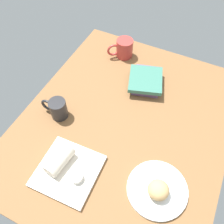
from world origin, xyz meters
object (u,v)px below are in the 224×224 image
round_plate (157,189)px  second_mug (124,48)px  sauce_cup (77,177)px  breakfast_wrap (60,160)px  book_stack (146,80)px  coffee_mug (57,109)px  scone_pastry (158,190)px  square_plate (68,171)px

round_plate → second_mug: 76.16cm
sauce_cup → breakfast_wrap: (2.62, 8.95, 1.72)cm
book_stack → coffee_mug: coffee_mug is taller
scone_pastry → book_stack: (49.91, 23.96, -1.67)cm
scone_pastry → square_plate: scone_pastry is taller
book_stack → coffee_mug: size_ratio=1.87×
round_plate → coffee_mug: (13.30, 52.15, 4.11)cm
book_stack → round_plate: bearing=-154.1°
square_plate → book_stack: (56.79, -10.22, 2.07)cm
book_stack → second_mug: (14.73, 18.72, 2.26)cm
sauce_cup → breakfast_wrap: 9.48cm
second_mug → round_plate: bearing=-146.2°
sauce_cup → round_plate: bearing=-71.2°
round_plate → book_stack: (48.45, 23.57, 2.17)cm
sauce_cup → book_stack: 58.48cm
square_plate → breakfast_wrap: size_ratio=1.85×
scone_pastry → book_stack: bearing=25.6°
round_plate → book_stack: 53.92cm
square_plate → coffee_mug: bearing=40.3°
scone_pastry → breakfast_wrap: size_ratio=0.63×
sauce_cup → second_mug: (72.98, 13.48, 2.22)cm
scone_pastry → coffee_mug: size_ratio=0.62×
round_plate → breakfast_wrap: bearing=100.8°
square_plate → breakfast_wrap: bearing=73.7°
sauce_cup → book_stack: book_stack is taller
square_plate → coffee_mug: size_ratio=1.83×
breakfast_wrap → book_stack: bearing=-97.8°
round_plate → sauce_cup: (-9.79, 28.82, 2.22)cm
second_mug → scone_pastry: bearing=-146.6°
round_plate → square_plate: 34.80cm
second_mug → coffee_mug: bearing=168.8°
sauce_cup → breakfast_wrap: bearing=73.7°
sauce_cup → square_plate: bearing=73.7°
scone_pastry → book_stack: 55.39cm
scone_pastry → breakfast_wrap: same height
book_stack → second_mug: size_ratio=1.91×
round_plate → book_stack: bearing=25.9°
second_mug → sauce_cup: bearing=-169.5°
scone_pastry → book_stack: size_ratio=0.33×
coffee_mug → scone_pastry: bearing=-105.7°
scone_pastry → coffee_mug: coffee_mug is taller
round_plate → second_mug: second_mug is taller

